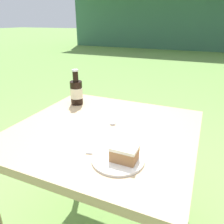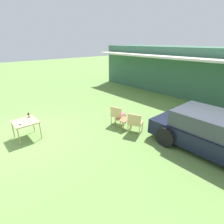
# 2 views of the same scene
# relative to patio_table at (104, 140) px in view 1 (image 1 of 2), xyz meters

# --- Properties ---
(cabin_building) EXTENTS (11.28, 4.52, 3.19)m
(cabin_building) POSITION_rel_patio_table_xyz_m (-0.25, 10.80, 0.96)
(cabin_building) COLOR #38664C
(cabin_building) RESTS_ON ground_plane
(patio_table) EXTENTS (0.88, 0.85, 0.72)m
(patio_table) POSITION_rel_patio_table_xyz_m (0.00, 0.00, 0.00)
(patio_table) COLOR tan
(patio_table) RESTS_ON ground_plane
(cake_on_plate) EXTENTS (0.20, 0.20, 0.07)m
(cake_on_plate) POSITION_rel_patio_table_xyz_m (0.18, -0.22, 0.09)
(cake_on_plate) COLOR white
(cake_on_plate) RESTS_ON patio_table
(cola_bottle_near) EXTENTS (0.08, 0.08, 0.22)m
(cola_bottle_near) POSITION_rel_patio_table_xyz_m (-0.31, 0.24, 0.15)
(cola_bottle_near) COLOR black
(cola_bottle_near) RESTS_ON patio_table
(fork) EXTENTS (0.16, 0.06, 0.01)m
(fork) POSITION_rel_patio_table_xyz_m (0.11, -0.20, 0.07)
(fork) COLOR silver
(fork) RESTS_ON patio_table
(loose_bottle_cap) EXTENTS (0.03, 0.03, 0.01)m
(loose_bottle_cap) POSITION_rel_patio_table_xyz_m (0.02, 0.06, 0.07)
(loose_bottle_cap) COLOR silver
(loose_bottle_cap) RESTS_ON patio_table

